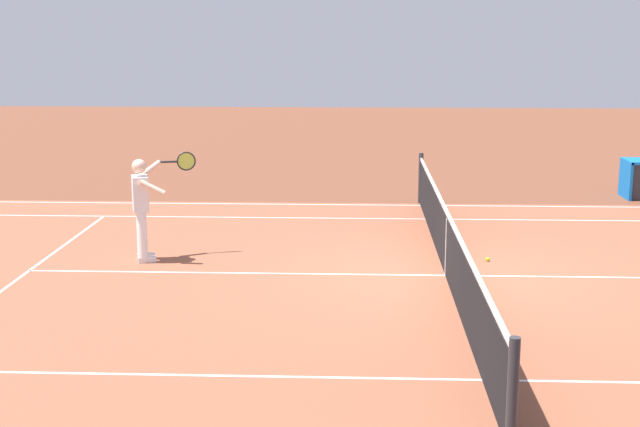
% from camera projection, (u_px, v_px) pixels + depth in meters
% --- Properties ---
extents(ground_plane, '(60.00, 60.00, 0.00)m').
position_uv_depth(ground_plane, '(446.00, 276.00, 13.44)').
color(ground_plane, brown).
extents(court_slab, '(24.20, 11.40, 0.00)m').
position_uv_depth(court_slab, '(446.00, 276.00, 13.44)').
color(court_slab, '#935138').
rests_on(court_slab, ground_plane).
extents(court_line_markings, '(23.85, 11.05, 0.01)m').
position_uv_depth(court_line_markings, '(446.00, 275.00, 13.44)').
color(court_line_markings, white).
rests_on(court_line_markings, ground_plane).
extents(tennis_net, '(0.10, 11.70, 1.08)m').
position_uv_depth(tennis_net, '(447.00, 244.00, 13.34)').
color(tennis_net, '#2D2D33').
rests_on(tennis_net, ground_plane).
extents(tennis_player_near, '(0.97, 0.88, 1.70)m').
position_uv_depth(tennis_player_near, '(143.00, 204.00, 14.14)').
color(tennis_player_near, white).
rests_on(tennis_player_near, ground_plane).
extents(tennis_ball, '(0.07, 0.07, 0.07)m').
position_uv_depth(tennis_ball, '(488.00, 259.00, 14.27)').
color(tennis_ball, '#CCE01E').
rests_on(tennis_ball, ground_plane).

